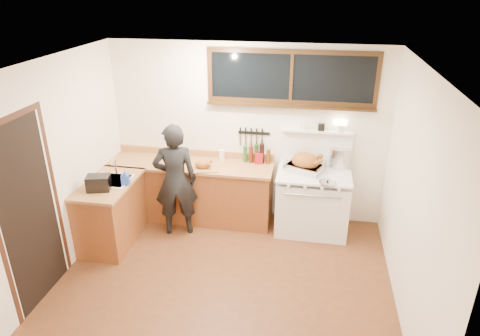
% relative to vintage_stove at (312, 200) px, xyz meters
% --- Properties ---
extents(ground_plane, '(4.00, 3.50, 0.02)m').
position_rel_vintage_stove_xyz_m(ground_plane, '(-1.00, -1.41, -0.48)').
color(ground_plane, '#522A15').
extents(room_shell, '(4.10, 3.60, 2.65)m').
position_rel_vintage_stove_xyz_m(room_shell, '(-1.00, -1.41, 1.18)').
color(room_shell, white).
rests_on(room_shell, ground).
extents(counter_back, '(2.44, 0.64, 1.00)m').
position_rel_vintage_stove_xyz_m(counter_back, '(-1.80, 0.04, -0.01)').
color(counter_back, brown).
rests_on(counter_back, ground).
extents(counter_left, '(0.64, 1.09, 0.90)m').
position_rel_vintage_stove_xyz_m(counter_left, '(-2.70, -0.79, -0.02)').
color(counter_left, brown).
rests_on(counter_left, ground).
extents(sink_unit, '(0.50, 0.45, 0.37)m').
position_rel_vintage_stove_xyz_m(sink_unit, '(-2.68, -0.71, 0.38)').
color(sink_unit, white).
rests_on(sink_unit, counter_left).
extents(vintage_stove, '(1.02, 0.74, 1.59)m').
position_rel_vintage_stove_xyz_m(vintage_stove, '(0.00, 0.00, 0.00)').
color(vintage_stove, white).
rests_on(vintage_stove, ground).
extents(back_window, '(2.32, 0.13, 0.77)m').
position_rel_vintage_stove_xyz_m(back_window, '(-0.40, 0.31, 1.60)').
color(back_window, black).
rests_on(back_window, room_shell).
extents(left_doorway, '(0.02, 1.04, 2.17)m').
position_rel_vintage_stove_xyz_m(left_doorway, '(-2.99, -1.96, 0.62)').
color(left_doorway, black).
rests_on(left_doorway, ground).
extents(knife_strip, '(0.46, 0.03, 0.28)m').
position_rel_vintage_stove_xyz_m(knife_strip, '(-0.92, 0.32, 0.84)').
color(knife_strip, black).
rests_on(knife_strip, room_shell).
extents(man, '(0.68, 0.55, 1.64)m').
position_rel_vintage_stove_xyz_m(man, '(-1.89, -0.40, 0.35)').
color(man, black).
rests_on(man, ground).
extents(soap_bottle, '(0.11, 0.11, 0.21)m').
position_rel_vintage_stove_xyz_m(soap_bottle, '(-2.43, -0.79, 0.54)').
color(soap_bottle, blue).
rests_on(soap_bottle, counter_left).
extents(toaster, '(0.33, 0.27, 0.20)m').
position_rel_vintage_stove_xyz_m(toaster, '(-2.70, -1.00, 0.53)').
color(toaster, black).
rests_on(toaster, counter_left).
extents(cutting_board, '(0.48, 0.40, 0.14)m').
position_rel_vintage_stove_xyz_m(cutting_board, '(-1.55, -0.14, 0.49)').
color(cutting_board, '#AC7544').
rests_on(cutting_board, counter_back).
extents(roast_turkey, '(0.61, 0.54, 0.26)m').
position_rel_vintage_stove_xyz_m(roast_turkey, '(-0.13, 0.06, 0.54)').
color(roast_turkey, silver).
rests_on(roast_turkey, vintage_stove).
extents(stockpot, '(0.37, 0.37, 0.30)m').
position_rel_vintage_stove_xyz_m(stockpot, '(0.35, 0.29, 0.58)').
color(stockpot, silver).
rests_on(stockpot, vintage_stove).
extents(saucepan, '(0.17, 0.29, 0.13)m').
position_rel_vintage_stove_xyz_m(saucepan, '(0.07, 0.16, 0.50)').
color(saucepan, silver).
rests_on(saucepan, vintage_stove).
extents(pot_lid, '(0.26, 0.26, 0.04)m').
position_rel_vintage_stove_xyz_m(pot_lid, '(0.18, -0.29, 0.44)').
color(pot_lid, silver).
rests_on(pot_lid, vintage_stove).
extents(coffee_tin, '(0.13, 0.12, 0.17)m').
position_rel_vintage_stove_xyz_m(coffee_tin, '(-0.81, 0.20, 0.52)').
color(coffee_tin, maroon).
rests_on(coffee_tin, counter_back).
extents(pitcher, '(0.10, 0.10, 0.16)m').
position_rel_vintage_stove_xyz_m(pitcher, '(-1.37, 0.23, 0.51)').
color(pitcher, white).
rests_on(pitcher, counter_back).
extents(bottle_cluster, '(0.40, 0.07, 0.30)m').
position_rel_vintage_stove_xyz_m(bottle_cluster, '(-0.85, 0.22, 0.57)').
color(bottle_cluster, black).
rests_on(bottle_cluster, counter_back).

